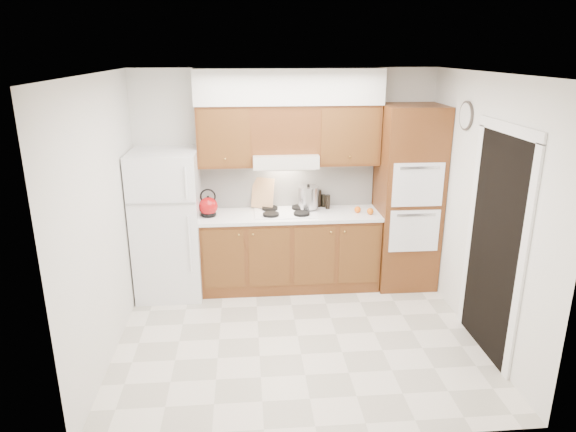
# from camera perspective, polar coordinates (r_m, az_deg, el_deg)

# --- Properties ---
(floor) EXTENTS (3.60, 3.60, 0.00)m
(floor) POSITION_cam_1_polar(r_m,az_deg,el_deg) (5.40, 1.07, -13.16)
(floor) COLOR beige
(floor) RESTS_ON ground
(ceiling) EXTENTS (3.60, 3.60, 0.00)m
(ceiling) POSITION_cam_1_polar(r_m,az_deg,el_deg) (4.62, 1.27, 15.56)
(ceiling) COLOR white
(ceiling) RESTS_ON wall_back
(wall_back) EXTENTS (3.60, 0.02, 2.60)m
(wall_back) POSITION_cam_1_polar(r_m,az_deg,el_deg) (6.30, -0.27, 4.27)
(wall_back) COLOR silver
(wall_back) RESTS_ON floor
(wall_left) EXTENTS (0.02, 3.00, 2.60)m
(wall_left) POSITION_cam_1_polar(r_m,az_deg,el_deg) (5.01, -19.78, -0.49)
(wall_left) COLOR silver
(wall_left) RESTS_ON floor
(wall_right) EXTENTS (0.02, 3.00, 2.60)m
(wall_right) POSITION_cam_1_polar(r_m,az_deg,el_deg) (5.35, 20.71, 0.56)
(wall_right) COLOR silver
(wall_right) RESTS_ON floor
(fridge) EXTENTS (0.75, 0.72, 1.72)m
(fridge) POSITION_cam_1_polar(r_m,az_deg,el_deg) (6.12, -13.21, -0.92)
(fridge) COLOR white
(fridge) RESTS_ON floor
(base_cabinets) EXTENTS (2.11, 0.60, 0.90)m
(base_cabinets) POSITION_cam_1_polar(r_m,az_deg,el_deg) (6.27, 0.19, -3.94)
(base_cabinets) COLOR brown
(base_cabinets) RESTS_ON floor
(countertop) EXTENTS (2.13, 0.62, 0.04)m
(countertop) POSITION_cam_1_polar(r_m,az_deg,el_deg) (6.10, 0.21, 0.12)
(countertop) COLOR white
(countertop) RESTS_ON base_cabinets
(backsplash) EXTENTS (2.11, 0.03, 0.56)m
(backsplash) POSITION_cam_1_polar(r_m,az_deg,el_deg) (6.30, -0.03, 3.54)
(backsplash) COLOR white
(backsplash) RESTS_ON countertop
(oven_cabinet) EXTENTS (0.70, 0.65, 2.20)m
(oven_cabinet) POSITION_cam_1_polar(r_m,az_deg,el_deg) (6.32, 13.12, 1.96)
(oven_cabinet) COLOR brown
(oven_cabinet) RESTS_ON floor
(upper_cab_left) EXTENTS (0.63, 0.33, 0.70)m
(upper_cab_left) POSITION_cam_1_polar(r_m,az_deg,el_deg) (6.01, -7.04, 8.82)
(upper_cab_left) COLOR brown
(upper_cab_left) RESTS_ON wall_back
(upper_cab_right) EXTENTS (0.73, 0.33, 0.70)m
(upper_cab_right) POSITION_cam_1_polar(r_m,az_deg,el_deg) (6.13, 6.62, 9.01)
(upper_cab_right) COLOR brown
(upper_cab_right) RESTS_ON wall_back
(range_hood) EXTENTS (0.75, 0.45, 0.15)m
(range_hood) POSITION_cam_1_polar(r_m,az_deg,el_deg) (6.01, -0.34, 6.30)
(range_hood) COLOR silver
(range_hood) RESTS_ON wall_back
(upper_cab_over_hood) EXTENTS (0.75, 0.33, 0.55)m
(upper_cab_over_hood) POSITION_cam_1_polar(r_m,az_deg,el_deg) (6.01, -0.39, 9.69)
(upper_cab_over_hood) COLOR brown
(upper_cab_over_hood) RESTS_ON range_hood
(soffit) EXTENTS (2.13, 0.36, 0.40)m
(soffit) POSITION_cam_1_polar(r_m,az_deg,el_deg) (5.95, 0.11, 14.20)
(soffit) COLOR silver
(soffit) RESTS_ON wall_back
(cooktop) EXTENTS (0.74, 0.50, 0.01)m
(cooktop) POSITION_cam_1_polar(r_m,az_deg,el_deg) (6.11, -0.28, 0.39)
(cooktop) COLOR white
(cooktop) RESTS_ON countertop
(doorway) EXTENTS (0.02, 0.90, 2.10)m
(doorway) POSITION_cam_1_polar(r_m,az_deg,el_deg) (5.13, 21.91, -3.28)
(doorway) COLOR black
(doorway) RESTS_ON floor
(wall_clock) EXTENTS (0.02, 0.30, 0.30)m
(wall_clock) POSITION_cam_1_polar(r_m,az_deg,el_deg) (5.66, 19.19, 10.48)
(wall_clock) COLOR #3F3833
(wall_clock) RESTS_ON wall_right
(kettle) EXTENTS (0.27, 0.27, 0.22)m
(kettle) POSITION_cam_1_polar(r_m,az_deg,el_deg) (6.03, -8.84, 1.07)
(kettle) COLOR #960A0C
(kettle) RESTS_ON countertop
(cutting_board) EXTENTS (0.29, 0.20, 0.36)m
(cutting_board) POSITION_cam_1_polar(r_m,az_deg,el_deg) (6.23, -2.82, 2.58)
(cutting_board) COLOR tan
(cutting_board) RESTS_ON countertop
(stock_pot) EXTENTS (0.29, 0.29, 0.25)m
(stock_pot) POSITION_cam_1_polar(r_m,az_deg,el_deg) (6.19, 2.26, 2.07)
(stock_pot) COLOR #ACABAF
(stock_pot) RESTS_ON cooktop
(condiment_a) EXTENTS (0.06, 0.06, 0.21)m
(condiment_a) POSITION_cam_1_polar(r_m,az_deg,el_deg) (6.34, 3.45, 1.97)
(condiment_a) COLOR black
(condiment_a) RESTS_ON countertop
(condiment_b) EXTENTS (0.06, 0.06, 0.18)m
(condiment_b) POSITION_cam_1_polar(r_m,az_deg,el_deg) (6.27, 4.46, 1.58)
(condiment_b) COLOR black
(condiment_b) RESTS_ON countertop
(condiment_c) EXTENTS (0.07, 0.07, 0.15)m
(condiment_c) POSITION_cam_1_polar(r_m,az_deg,el_deg) (6.36, 3.96, 1.72)
(condiment_c) COLOR black
(condiment_c) RESTS_ON countertop
(orange_near) EXTENTS (0.09, 0.09, 0.08)m
(orange_near) POSITION_cam_1_polar(r_m,az_deg,el_deg) (6.12, 9.13, 0.52)
(orange_near) COLOR #E2500B
(orange_near) RESTS_ON countertop
(orange_far) EXTENTS (0.10, 0.10, 0.08)m
(orange_far) POSITION_cam_1_polar(r_m,az_deg,el_deg) (6.17, 7.74, 0.71)
(orange_far) COLOR orange
(orange_far) RESTS_ON countertop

